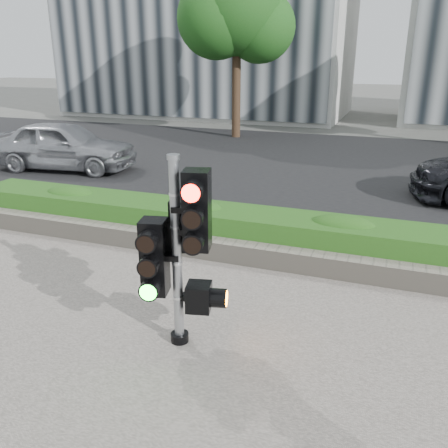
# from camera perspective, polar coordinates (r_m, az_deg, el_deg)

# --- Properties ---
(ground) EXTENTS (120.00, 120.00, 0.00)m
(ground) POSITION_cam_1_polar(r_m,az_deg,el_deg) (6.51, -2.67, -11.29)
(ground) COLOR #51514C
(ground) RESTS_ON ground
(road) EXTENTS (60.00, 13.00, 0.02)m
(road) POSITION_cam_1_polar(r_m,az_deg,el_deg) (15.65, 11.79, 6.86)
(road) COLOR black
(road) RESTS_ON ground
(curb) EXTENTS (60.00, 0.25, 0.12)m
(curb) POSITION_cam_1_polar(r_m,az_deg,el_deg) (9.18, 4.98, -1.44)
(curb) COLOR gray
(curb) RESTS_ON ground
(stone_wall) EXTENTS (12.00, 0.32, 0.34)m
(stone_wall) POSITION_cam_1_polar(r_m,az_deg,el_deg) (8.01, 2.60, -3.51)
(stone_wall) COLOR gray
(stone_wall) RESTS_ON sidewalk
(hedge) EXTENTS (12.00, 1.00, 0.68)m
(hedge) POSITION_cam_1_polar(r_m,az_deg,el_deg) (8.53, 3.96, -0.85)
(hedge) COLOR #3E902C
(hedge) RESTS_ON sidewalk
(tree_left) EXTENTS (4.61, 4.03, 7.34)m
(tree_left) POSITION_cam_1_polar(r_m,az_deg,el_deg) (20.88, 1.58, 24.22)
(tree_left) COLOR black
(tree_left) RESTS_ON ground
(traffic_signal) EXTENTS (0.84, 0.69, 2.32)m
(traffic_signal) POSITION_cam_1_polar(r_m,az_deg,el_deg) (5.45, -5.35, -2.34)
(traffic_signal) COLOR black
(traffic_signal) RESTS_ON sidewalk
(car_silver) EXTENTS (4.56, 2.30, 1.49)m
(car_silver) POSITION_cam_1_polar(r_m,az_deg,el_deg) (15.45, -18.74, 8.94)
(car_silver) COLOR #A5A6AC
(car_silver) RESTS_ON road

